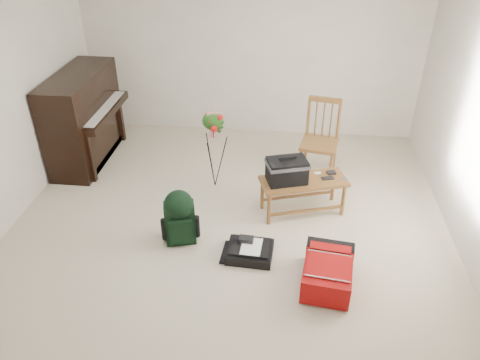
# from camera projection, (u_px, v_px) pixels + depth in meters

# --- Properties ---
(floor) EXTENTS (5.00, 5.50, 0.01)m
(floor) POSITION_uv_depth(u_px,v_px,m) (227.00, 238.00, 5.21)
(floor) COLOR #BFB39A
(floor) RESTS_ON ground
(ceiling) EXTENTS (5.00, 5.50, 0.01)m
(ceiling) POSITION_uv_depth(u_px,v_px,m) (222.00, 4.00, 3.88)
(ceiling) COLOR white
(ceiling) RESTS_ON wall_back
(wall_back) EXTENTS (5.00, 0.04, 2.50)m
(wall_back) POSITION_uv_depth(u_px,v_px,m) (251.00, 53.00, 6.86)
(wall_back) COLOR white
(wall_back) RESTS_ON floor
(piano) EXTENTS (0.71, 1.50, 1.25)m
(piano) POSITION_uv_depth(u_px,v_px,m) (85.00, 119.00, 6.44)
(piano) COLOR black
(piano) RESTS_ON floor
(bench) EXTENTS (1.07, 0.68, 0.77)m
(bench) POSITION_uv_depth(u_px,v_px,m) (292.00, 172.00, 5.37)
(bench) COLOR brown
(bench) RESTS_ON floor
(dining_chair) EXTENTS (0.54, 0.54, 1.06)m
(dining_chair) POSITION_uv_depth(u_px,v_px,m) (319.00, 141.00, 6.08)
(dining_chair) COLOR brown
(dining_chair) RESTS_ON floor
(red_suitcase) EXTENTS (0.53, 0.73, 0.29)m
(red_suitcase) POSITION_uv_depth(u_px,v_px,m) (327.00, 268.00, 4.58)
(red_suitcase) COLOR #AD1107
(red_suitcase) RESTS_ON floor
(black_duffel) EXTENTS (0.50, 0.41, 0.20)m
(black_duffel) POSITION_uv_depth(u_px,v_px,m) (250.00, 251.00, 4.92)
(black_duffel) COLOR black
(black_duffel) RESTS_ON floor
(green_backpack) EXTENTS (0.36, 0.33, 0.64)m
(green_backpack) POSITION_uv_depth(u_px,v_px,m) (179.00, 215.00, 4.99)
(green_backpack) COLOR black
(green_backpack) RESTS_ON floor
(flower_stand) EXTENTS (0.40, 0.40, 1.07)m
(flower_stand) POSITION_uv_depth(u_px,v_px,m) (214.00, 150.00, 5.85)
(flower_stand) COLOR black
(flower_stand) RESTS_ON floor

